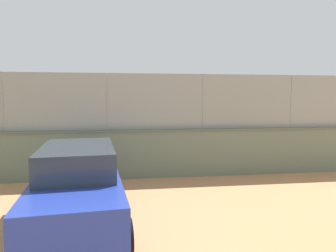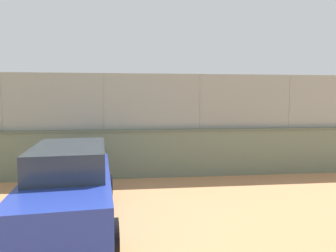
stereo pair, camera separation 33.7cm
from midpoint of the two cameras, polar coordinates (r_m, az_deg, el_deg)
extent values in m
plane|color=tan|center=(21.34, -6.08, -2.11)|extent=(260.00, 260.00, 0.00)
cube|color=slate|center=(10.75, -20.35, -5.28)|extent=(29.38, 1.17, 1.54)
cube|color=#556151|center=(10.64, -20.48, -0.99)|extent=(29.38, 1.23, 0.08)
cube|color=gray|center=(10.59, -20.64, 4.19)|extent=(28.78, 0.79, 1.84)
cylinder|color=gray|center=(11.81, 20.87, 4.24)|extent=(0.07, 0.07, 1.84)
cylinder|color=gray|center=(10.64, 5.56, 4.49)|extent=(0.07, 0.07, 1.84)
cylinder|color=gray|center=(10.36, -11.95, 4.39)|extent=(0.07, 0.07, 1.84)
cylinder|color=gray|center=(11.05, -28.78, 3.92)|extent=(0.07, 0.07, 1.84)
cylinder|color=black|center=(17.07, 9.94, -2.68)|extent=(0.18, 0.18, 0.74)
cylinder|color=black|center=(17.07, 10.61, -2.69)|extent=(0.18, 0.18, 0.74)
cylinder|color=#3372B2|center=(17.00, 10.31, -0.53)|extent=(0.42, 0.42, 0.55)
cylinder|color=tan|center=(16.93, 9.35, -0.16)|extent=(0.23, 0.53, 0.16)
cylinder|color=tan|center=(16.70, 11.32, -0.27)|extent=(0.23, 0.53, 0.16)
sphere|color=tan|center=(16.96, 10.33, 0.74)|extent=(0.21, 0.21, 0.21)
cylinder|color=red|center=(16.96, 10.33, 1.05)|extent=(0.27, 0.27, 0.05)
cylinder|color=black|center=(16.52, 11.35, -0.32)|extent=(0.11, 0.30, 0.04)
ellipsoid|color=#333338|center=(16.30, 11.38, -0.39)|extent=(0.11, 0.30, 0.24)
cylinder|color=#591919|center=(21.31, -1.50, -1.13)|extent=(0.17, 0.17, 0.71)
cylinder|color=#591919|center=(21.32, -2.04, -1.13)|extent=(0.17, 0.17, 0.71)
cylinder|color=#D14C42|center=(21.26, -1.78, 0.53)|extent=(0.38, 0.38, 0.53)
cylinder|color=#D8AD84|center=(21.29, -1.03, 0.82)|extent=(0.15, 0.51, 0.16)
cylinder|color=#D8AD84|center=(21.57, -2.48, 0.87)|extent=(0.15, 0.51, 0.16)
sphere|color=#D8AD84|center=(21.24, -1.78, 1.51)|extent=(0.20, 0.20, 0.20)
cylinder|color=white|center=(21.23, -1.78, 1.74)|extent=(0.24, 0.24, 0.05)
cylinder|color=black|center=(21.74, -2.46, 0.91)|extent=(0.07, 0.30, 0.04)
ellipsoid|color=#333338|center=(21.96, -2.43, 0.95)|extent=(0.07, 0.30, 0.24)
sphere|color=orange|center=(14.94, 13.37, -0.07)|extent=(0.21, 0.21, 0.21)
cube|color=#23389E|center=(6.95, -17.50, -11.46)|extent=(2.21, 4.72, 0.75)
cube|color=#28333D|center=(7.02, -17.51, -5.75)|extent=(1.77, 2.71, 0.57)
cylinder|color=black|center=(5.61, -9.50, -19.46)|extent=(0.27, 0.64, 0.62)
cylinder|color=black|center=(5.76, -27.36, -19.29)|extent=(0.27, 0.64, 0.62)
cylinder|color=black|center=(8.53, -10.98, -10.87)|extent=(0.27, 0.64, 0.62)
cylinder|color=black|center=(8.63, -22.36, -10.98)|extent=(0.27, 0.64, 0.62)
camera|label=1|loc=(0.17, -90.63, -0.06)|focal=33.29mm
camera|label=2|loc=(0.17, 89.37, 0.06)|focal=33.29mm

